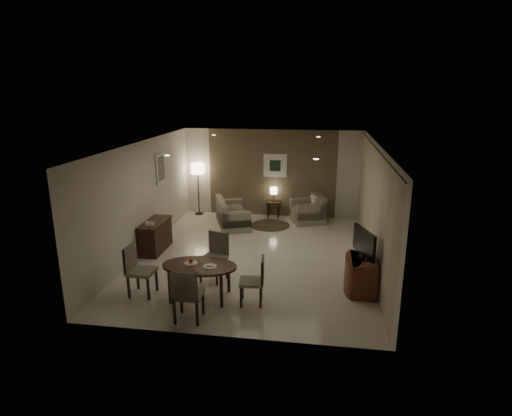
% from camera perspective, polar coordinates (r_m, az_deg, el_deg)
% --- Properties ---
extents(room_shell, '(5.50, 7.00, 2.70)m').
position_cam_1_polar(room_shell, '(10.34, 0.17, 1.37)').
color(room_shell, beige).
rests_on(room_shell, ground).
extents(taupe_accent, '(3.96, 0.03, 2.70)m').
position_cam_1_polar(taupe_accent, '(13.33, 2.14, 4.64)').
color(taupe_accent, brown).
rests_on(taupe_accent, wall_back).
extents(curtain_wall, '(0.08, 6.70, 2.58)m').
position_cam_1_polar(curtain_wall, '(9.93, 15.29, -0.00)').
color(curtain_wall, beige).
rests_on(curtain_wall, wall_right).
extents(curtain_rod, '(0.03, 6.80, 0.03)m').
position_cam_1_polar(curtain_rod, '(9.67, 15.86, 7.54)').
color(curtain_rod, black).
rests_on(curtain_rod, wall_right).
extents(art_back_frame, '(0.72, 0.03, 0.72)m').
position_cam_1_polar(art_back_frame, '(13.25, 2.57, 5.67)').
color(art_back_frame, silver).
rests_on(art_back_frame, wall_back).
extents(art_back_canvas, '(0.34, 0.01, 0.34)m').
position_cam_1_polar(art_back_canvas, '(13.23, 2.56, 5.66)').
color(art_back_canvas, black).
rests_on(art_back_canvas, wall_back).
extents(art_left_frame, '(0.03, 0.60, 0.80)m').
position_cam_1_polar(art_left_frame, '(11.69, -12.59, 5.18)').
color(art_left_frame, silver).
rests_on(art_left_frame, wall_left).
extents(art_left_canvas, '(0.01, 0.46, 0.64)m').
position_cam_1_polar(art_left_canvas, '(11.68, -12.52, 5.18)').
color(art_left_canvas, gray).
rests_on(art_left_canvas, wall_left).
extents(downlight_nl, '(0.10, 0.10, 0.01)m').
position_cam_1_polar(downlight_nl, '(8.32, -11.77, 6.87)').
color(downlight_nl, white).
rests_on(downlight_nl, ceiling).
extents(downlight_nr, '(0.10, 0.10, 0.01)m').
position_cam_1_polar(downlight_nr, '(7.81, 8.02, 6.47)').
color(downlight_nr, white).
rests_on(downlight_nr, ceiling).
extents(downlight_fl, '(0.10, 0.10, 0.01)m').
position_cam_1_polar(downlight_fl, '(11.73, -5.67, 9.65)').
color(downlight_fl, white).
rests_on(downlight_fl, ceiling).
extents(downlight_fr, '(0.10, 0.10, 0.01)m').
position_cam_1_polar(downlight_fr, '(11.37, 8.33, 9.36)').
color(downlight_fr, white).
rests_on(downlight_fr, ceiling).
extents(console_desk, '(0.48, 1.20, 0.75)m').
position_cam_1_polar(console_desk, '(10.90, -13.24, -3.67)').
color(console_desk, '#3F2114').
rests_on(console_desk, floor).
extents(telephone, '(0.20, 0.14, 0.09)m').
position_cam_1_polar(telephone, '(10.50, -13.98, -2.01)').
color(telephone, white).
rests_on(telephone, console_desk).
extents(tv_cabinet, '(0.48, 0.90, 0.70)m').
position_cam_1_polar(tv_cabinet, '(8.82, 14.04, -8.65)').
color(tv_cabinet, brown).
rests_on(tv_cabinet, floor).
extents(flat_tv, '(0.36, 0.85, 0.60)m').
position_cam_1_polar(flat_tv, '(8.57, 14.21, -4.56)').
color(flat_tv, black).
rests_on(flat_tv, tv_cabinet).
extents(dining_table, '(1.44, 0.90, 0.67)m').
position_cam_1_polar(dining_table, '(8.40, -7.48, -9.67)').
color(dining_table, '#3F2114').
rests_on(dining_table, floor).
extents(chair_near, '(0.49, 0.49, 0.99)m').
position_cam_1_polar(chair_near, '(7.62, -9.00, -11.18)').
color(chair_near, gray).
rests_on(chair_near, floor).
extents(chair_far, '(0.61, 0.61, 1.00)m').
position_cam_1_polar(chair_far, '(9.04, -5.72, -6.59)').
color(chair_far, gray).
rests_on(chair_far, floor).
extents(chair_left, '(0.50, 0.50, 1.00)m').
position_cam_1_polar(chair_left, '(8.66, -14.97, -8.10)').
color(chair_left, gray).
rests_on(chair_left, floor).
extents(chair_right, '(0.48, 0.48, 0.90)m').
position_cam_1_polar(chair_right, '(8.08, -0.63, -9.72)').
color(chair_right, gray).
rests_on(chair_right, floor).
extents(plate_a, '(0.26, 0.26, 0.02)m').
position_cam_1_polar(plate_a, '(8.35, -8.66, -7.28)').
color(plate_a, white).
rests_on(plate_a, dining_table).
extents(plate_b, '(0.26, 0.26, 0.02)m').
position_cam_1_polar(plate_b, '(8.16, -6.16, -7.76)').
color(plate_b, white).
rests_on(plate_b, dining_table).
extents(fruit_apple, '(0.09, 0.09, 0.09)m').
position_cam_1_polar(fruit_apple, '(8.33, -8.68, -6.95)').
color(fruit_apple, '#AC4513').
rests_on(fruit_apple, plate_a).
extents(napkin, '(0.12, 0.08, 0.03)m').
position_cam_1_polar(napkin, '(8.15, -6.17, -7.61)').
color(napkin, white).
rests_on(napkin, plate_b).
extents(round_rug, '(1.16, 1.16, 0.01)m').
position_cam_1_polar(round_rug, '(12.62, 1.91, -2.31)').
color(round_rug, '#443C26').
rests_on(round_rug, floor).
extents(sofa, '(1.81, 1.33, 0.77)m').
position_cam_1_polar(sofa, '(12.56, -3.13, -0.61)').
color(sofa, gray).
rests_on(sofa, floor).
extents(armchair, '(1.14, 1.17, 0.83)m').
position_cam_1_polar(armchair, '(12.93, 6.89, -0.08)').
color(armchair, gray).
rests_on(armchair, floor).
extents(side_table, '(0.40, 0.40, 0.51)m').
position_cam_1_polar(side_table, '(13.35, 2.35, -0.19)').
color(side_table, black).
rests_on(side_table, floor).
extents(table_lamp, '(0.22, 0.22, 0.50)m').
position_cam_1_polar(table_lamp, '(13.22, 2.37, 1.91)').
color(table_lamp, '#FFEAC1').
rests_on(table_lamp, side_table).
extents(floor_lamp, '(0.42, 0.42, 1.64)m').
position_cam_1_polar(floor_lamp, '(13.66, -7.69, 2.51)').
color(floor_lamp, '#FFE5B7').
rests_on(floor_lamp, floor).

